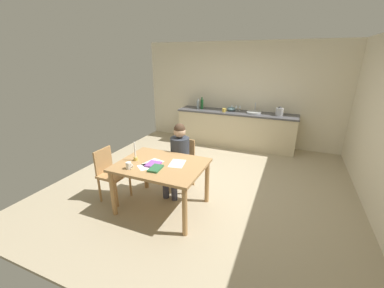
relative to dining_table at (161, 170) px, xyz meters
The scene contains 23 objects.
ground_plane 1.25m from the dining_table, 70.29° to the left, with size 5.20×5.20×0.04m, color tan.
wall_back 3.67m from the dining_table, 84.35° to the left, with size 5.20×0.12×2.60m, color silver.
kitchen_counter 3.26m from the dining_table, 83.72° to the left, with size 3.02×0.64×0.90m.
dining_table is the anchor object (origin of this frame).
chair_at_table 0.74m from the dining_table, 89.80° to the left, with size 0.41×0.41×0.87m.
person_seated 0.58m from the dining_table, 90.09° to the left, with size 0.33×0.60×1.19m.
chair_side_empty 0.92m from the dining_table, behind, with size 0.41×0.41×0.85m.
coffee_mug 0.48m from the dining_table, 135.96° to the right, with size 0.11×0.08×0.10m.
candlestick 0.45m from the dining_table, behind, with size 0.06×0.06×0.29m.
book_magazine 0.22m from the dining_table, 82.38° to the right, with size 0.15×0.24×0.03m, color #2F6940.
book_cookery 0.16m from the dining_table, 134.72° to the right, with size 0.18×0.21×0.02m, color #9850B3.
paper_letter 0.21m from the dining_table, 130.73° to the right, with size 0.21×0.30×0.00m, color white.
paper_bill 0.16m from the dining_table, 169.50° to the right, with size 0.21×0.30×0.00m, color white.
paper_envelope 0.26m from the dining_table, 25.47° to the left, with size 0.21×0.30×0.00m, color white.
sink_unit 3.35m from the dining_table, 76.08° to the left, with size 0.36×0.36×0.24m.
bottle_oil 3.31m from the dining_table, 102.03° to the left, with size 0.08×0.08×0.27m.
bottle_vinegar 3.31m from the dining_table, 100.18° to the left, with size 0.08×0.08×0.31m.
mixing_bowl 3.32m from the dining_table, 86.41° to the left, with size 0.23×0.23×0.10m, color #668C99.
stovetop_kettle 3.54m from the dining_table, 66.63° to the left, with size 0.18×0.18×0.22m.
wine_glass_near_sink 3.43m from the dining_table, 83.00° to the left, with size 0.07×0.07×0.15m.
wine_glass_by_kettle 3.42m from the dining_table, 84.58° to the left, with size 0.07×0.07×0.15m.
wine_glass_back_left 3.41m from the dining_table, 86.59° to the left, with size 0.07×0.07×0.15m.
teacup_on_counter 3.10m from the dining_table, 88.54° to the left, with size 0.12×0.09×0.10m.
Camera 1 is at (1.31, -3.76, 2.22)m, focal length 22.43 mm.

